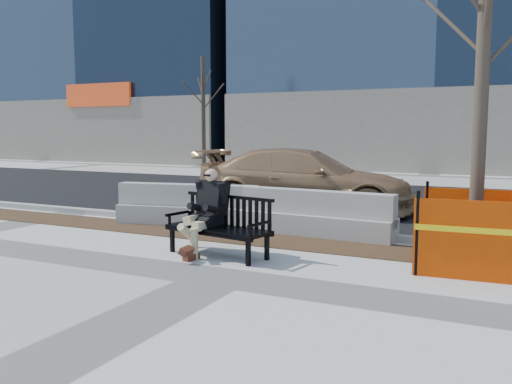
# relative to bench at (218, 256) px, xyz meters

# --- Properties ---
(ground) EXTENTS (120.00, 120.00, 0.00)m
(ground) POSITION_rel_bench_xyz_m (0.69, -1.11, 0.00)
(ground) COLOR beige
(ground) RESTS_ON ground
(mulch_strip) EXTENTS (40.00, 1.20, 0.02)m
(mulch_strip) POSITION_rel_bench_xyz_m (0.69, 1.49, 0.00)
(mulch_strip) COLOR #47301C
(mulch_strip) RESTS_ON ground
(asphalt_street) EXTENTS (60.00, 10.40, 0.01)m
(asphalt_street) POSITION_rel_bench_xyz_m (0.69, 7.69, 0.00)
(asphalt_street) COLOR black
(asphalt_street) RESTS_ON ground
(curb) EXTENTS (60.00, 0.25, 0.12)m
(curb) POSITION_rel_bench_xyz_m (0.69, 2.44, 0.06)
(curb) COLOR #9E9B93
(curb) RESTS_ON ground
(bench) EXTENTS (1.96, 1.01, 0.99)m
(bench) POSITION_rel_bench_xyz_m (0.00, 0.00, 0.00)
(bench) COLOR black
(bench) RESTS_ON ground
(seated_man) EXTENTS (0.79, 1.11, 1.42)m
(seated_man) POSITION_rel_bench_xyz_m (-0.25, 0.10, 0.00)
(seated_man) COLOR black
(seated_man) RESTS_ON ground
(tree_fence) EXTENTS (2.58, 2.58, 6.05)m
(tree_fence) POSITION_rel_bench_xyz_m (3.83, 0.99, 0.00)
(tree_fence) COLOR #FF4900
(tree_fence) RESTS_ON ground
(sedan) EXTENTS (5.68, 2.86, 1.58)m
(sedan) POSITION_rel_bench_xyz_m (-0.45, 5.17, 0.00)
(sedan) COLOR #A87C51
(sedan) RESTS_ON ground
(jersey_barrier_left) EXTENTS (3.19, 1.21, 0.90)m
(jersey_barrier_left) POSITION_rel_bench_xyz_m (-2.07, 2.26, 0.00)
(jersey_barrier_left) COLOR #A29F98
(jersey_barrier_left) RESTS_ON ground
(jersey_barrier_right) EXTENTS (3.15, 0.81, 0.90)m
(jersey_barrier_right) POSITION_rel_bench_xyz_m (0.85, 2.34, 0.00)
(jersey_barrier_right) COLOR #A3A099
(jersey_barrier_right) RESTS_ON ground
(far_tree_left) EXTENTS (2.51, 2.51, 5.74)m
(far_tree_left) POSITION_rel_bench_xyz_m (-8.59, 13.63, 0.00)
(far_tree_left) COLOR #483C2E
(far_tree_left) RESTS_ON ground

